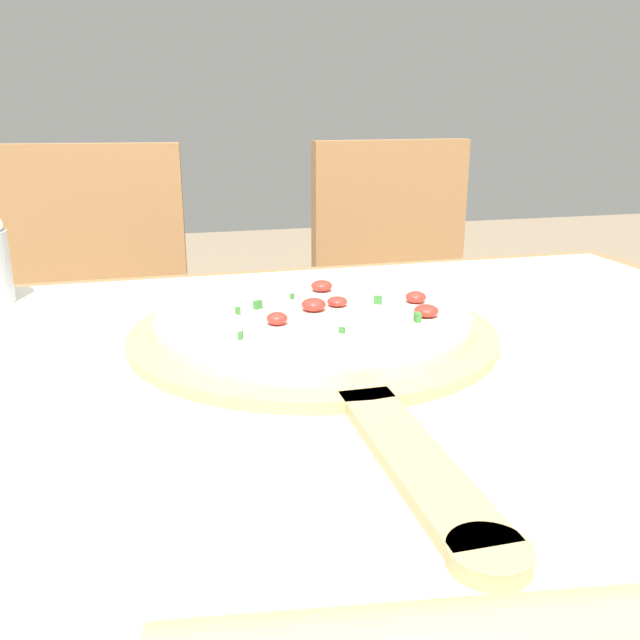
# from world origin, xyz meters

# --- Properties ---
(dining_table) EXTENTS (1.14, 0.96, 0.72)m
(dining_table) POSITION_xyz_m (0.00, 0.00, 0.61)
(dining_table) COLOR olive
(dining_table) RESTS_ON ground_plane
(towel_cloth) EXTENTS (1.06, 0.88, 0.00)m
(towel_cloth) POSITION_xyz_m (0.00, 0.00, 0.72)
(towel_cloth) COLOR white
(towel_cloth) RESTS_ON dining_table
(pizza_peel) EXTENTS (0.41, 0.64, 0.01)m
(pizza_peel) POSITION_xyz_m (-0.06, 0.09, 0.73)
(pizza_peel) COLOR tan
(pizza_peel) RESTS_ON towel_cloth
(pizza) EXTENTS (0.35, 0.35, 0.03)m
(pizza) POSITION_xyz_m (-0.06, 0.11, 0.75)
(pizza) COLOR beige
(pizza) RESTS_ON pizza_peel
(chair_left) EXTENTS (0.44, 0.44, 0.91)m
(chair_left) POSITION_xyz_m (-0.35, 0.83, 0.53)
(chair_left) COLOR #A37547
(chair_left) RESTS_ON ground_plane
(chair_right) EXTENTS (0.42, 0.42, 0.91)m
(chair_right) POSITION_xyz_m (0.34, 0.83, 0.53)
(chair_right) COLOR #A37547
(chair_right) RESTS_ON ground_plane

